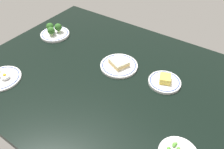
{
  "coord_description": "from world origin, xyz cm",
  "views": [
    {
      "loc": [
        -49.22,
        72.7,
        85.54
      ],
      "look_at": [
        0.0,
        0.0,
        6.0
      ],
      "focal_mm": 34.61,
      "sensor_mm": 36.0,
      "label": 1
    }
  ],
  "objects_px": {
    "plate_cheese": "(165,81)",
    "plate_broccoli": "(54,32)",
    "plate_eggs": "(2,78)",
    "plate_sandwich": "(119,65)"
  },
  "relations": [
    {
      "from": "plate_eggs",
      "to": "plate_sandwich",
      "type": "bearing_deg",
      "value": -136.49
    },
    {
      "from": "plate_sandwich",
      "to": "plate_eggs",
      "type": "relative_size",
      "value": 1.07
    },
    {
      "from": "plate_broccoli",
      "to": "plate_eggs",
      "type": "distance_m",
      "value": 0.49
    },
    {
      "from": "plate_eggs",
      "to": "plate_cheese",
      "type": "bearing_deg",
      "value": -147.95
    },
    {
      "from": "plate_sandwich",
      "to": "plate_cheese",
      "type": "bearing_deg",
      "value": -175.69
    },
    {
      "from": "plate_cheese",
      "to": "plate_eggs",
      "type": "xyz_separation_m",
      "value": [
        0.75,
        0.47,
        -0.0
      ]
    },
    {
      "from": "plate_cheese",
      "to": "plate_sandwich",
      "type": "relative_size",
      "value": 0.79
    },
    {
      "from": "plate_cheese",
      "to": "plate_sandwich",
      "type": "distance_m",
      "value": 0.28
    },
    {
      "from": "plate_cheese",
      "to": "plate_sandwich",
      "type": "height_order",
      "value": "plate_cheese"
    },
    {
      "from": "plate_cheese",
      "to": "plate_broccoli",
      "type": "xyz_separation_m",
      "value": [
        0.84,
        -0.02,
        0.01
      ]
    }
  ]
}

